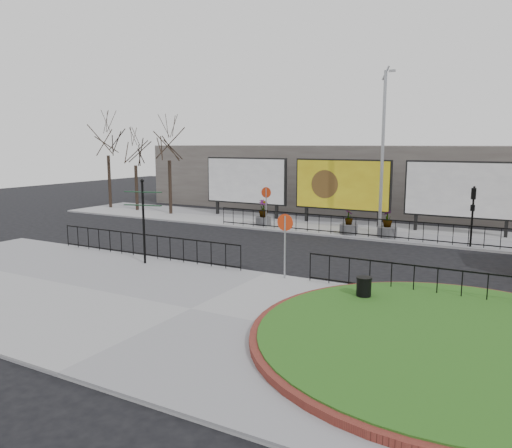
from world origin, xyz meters
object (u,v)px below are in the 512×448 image
Objects in this scene: fingerpost_sign at (143,213)px; planter_c at (387,228)px; billboard_mid at (342,185)px; planter_a at (263,215)px; lamp_post at (383,150)px; litter_bin at (364,290)px; planter_b at (349,226)px.

fingerpost_sign is 2.45× the size of planter_c.
billboard_mid reaches higher than planter_c.
billboard_mid reaches higher than planter_a.
lamp_post is 6.26× the size of planter_c.
litter_bin is at bearing -78.94° from planter_c.
billboard_mid is 5.30m from planter_a.
planter_c is at bearing 2.56° from planter_b.
fingerpost_sign is at bearing -105.00° from billboard_mid.
planter_a is (-4.14, -2.74, -1.86)m from billboard_mid.
planter_c is (7.84, -0.26, -0.13)m from planter_a.
billboard_mid is at bearing 33.50° from planter_a.
planter_a is 5.70m from planter_b.
fingerpost_sign is 4.27× the size of litter_bin.
planter_a is 1.16× the size of planter_b.
lamp_post is at bearing 37.69° from planter_b.
litter_bin is at bearing -69.11° from planter_b.
fingerpost_sign is 11.48m from planter_a.
billboard_mid is 5.17m from planter_c.
planter_c is at bearing -56.17° from lamp_post.
lamp_post is at bearing 49.01° from fingerpost_sign.
billboard_mid is 4.23m from lamp_post.
litter_bin is 0.62× the size of planter_b.
fingerpost_sign is at bearing -88.19° from planter_a.
billboard_mid reaches higher than litter_bin.
litter_bin is at bearing -76.84° from lamp_post.
planter_c is at bearing -39.09° from billboard_mid.
lamp_post reaches higher than billboard_mid.
fingerpost_sign is at bearing -115.82° from planter_b.
litter_bin is at bearing -67.90° from billboard_mid.
planter_c is at bearing -1.94° from planter_a.
fingerpost_sign is at bearing -119.22° from lamp_post.
planter_a is (-7.15, -0.77, -4.09)m from lamp_post.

